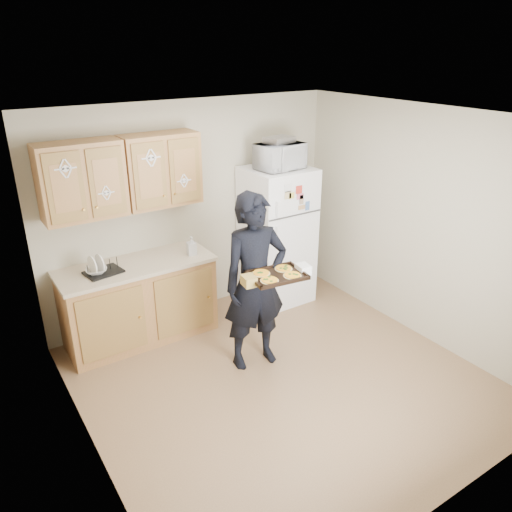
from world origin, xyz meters
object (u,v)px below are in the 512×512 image
object	(u,v)px
person	(255,282)
baking_tray	(277,276)
microwave	(280,156)
refrigerator	(277,236)
dish_rack	(103,267)

from	to	relation	value
person	baking_tray	world-z (taller)	person
baking_tray	microwave	distance (m)	1.75
refrigerator	person	size ratio (longest dim) A/B	0.94
baking_tray	dish_rack	distance (m)	1.80
refrigerator	person	distance (m)	1.42
baking_tray	dish_rack	xyz separation A→B (m)	(-1.20, 1.33, -0.11)
baking_tray	microwave	world-z (taller)	microwave
microwave	dish_rack	xyz separation A→B (m)	(-2.14, 0.07, -0.88)
baking_tray	dish_rack	bearing A→B (deg)	139.72
person	microwave	xyz separation A→B (m)	(0.97, 0.97, 0.94)
person	dish_rack	distance (m)	1.56
refrigerator	baking_tray	bearing A→B (deg)	-125.81
baking_tray	microwave	bearing A→B (deg)	61.22
dish_rack	person	bearing A→B (deg)	-41.69
refrigerator	dish_rack	world-z (taller)	refrigerator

